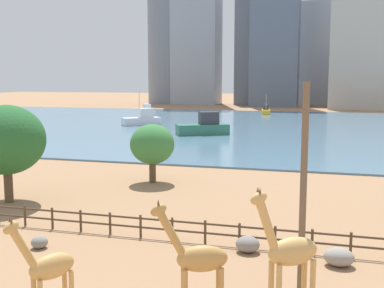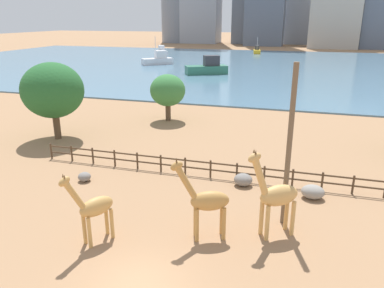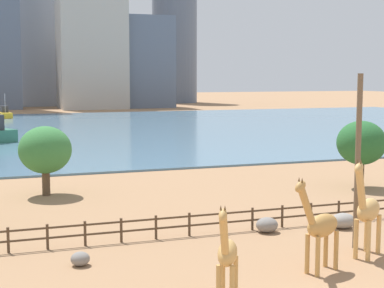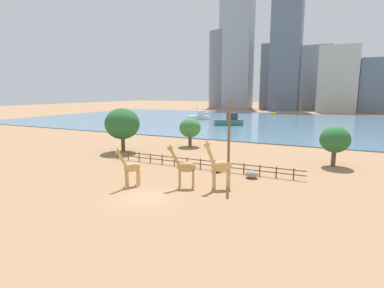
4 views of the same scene
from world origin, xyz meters
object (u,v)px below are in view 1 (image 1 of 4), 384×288
(giraffe_young, at_px, (289,251))
(boat_ferry, at_px, (142,119))
(giraffe_tall, at_px, (198,259))
(boat_sailboat, at_px, (266,111))
(boat_barge, at_px, (148,112))
(tree_left_large, at_px, (152,144))
(boulder_small, at_px, (339,257))
(giraffe_companion, at_px, (48,267))
(boulder_near_fence, at_px, (248,244))
(utility_pole, at_px, (303,190))
(boulder_by_pole, at_px, (39,242))
(tree_right_tall, at_px, (6,140))
(boat_tug, at_px, (204,127))

(giraffe_young, relative_size, boat_ferry, 0.69)
(giraffe_tall, bearing_deg, boat_sailboat, -107.32)
(boat_ferry, height_order, boat_barge, boat_ferry)
(boat_ferry, distance_m, boat_barge, 23.35)
(tree_left_large, xyz_separation_m, boat_sailboat, (-0.56, 82.66, -2.32))
(giraffe_young, relative_size, boulder_small, 3.43)
(giraffe_companion, distance_m, giraffe_young, 9.21)
(giraffe_tall, bearing_deg, boulder_near_fence, -119.96)
(utility_pole, bearing_deg, giraffe_young, -105.37)
(giraffe_tall, distance_m, boat_barge, 97.86)
(boulder_by_pole, relative_size, tree_right_tall, 0.12)
(giraffe_young, relative_size, boulder_near_fence, 3.97)
(tree_left_large, relative_size, boat_ferry, 0.71)
(giraffe_tall, height_order, boat_barge, giraffe_tall)
(tree_right_tall, relative_size, boat_barge, 1.09)
(tree_right_tall, bearing_deg, tree_left_large, 49.75)
(tree_left_large, xyz_separation_m, boat_ferry, (-19.62, 46.97, -2.07))
(boat_ferry, height_order, boat_tug, boat_ferry)
(giraffe_tall, bearing_deg, boat_tug, -98.86)
(boulder_near_fence, distance_m, boulder_by_pole, 11.06)
(utility_pole, distance_m, boat_tug, 56.66)
(giraffe_companion, xyz_separation_m, boat_ferry, (-24.23, 70.44, -0.68))
(boulder_small, relative_size, boat_ferry, 0.20)
(giraffe_tall, xyz_separation_m, boat_barge, (-36.96, 90.61, -0.98))
(tree_left_large, bearing_deg, boulder_near_fence, -53.72)
(utility_pole, bearing_deg, giraffe_companion, -152.66)
(tree_left_large, bearing_deg, boat_barge, 111.39)
(boat_tug, bearing_deg, boat_barge, -85.22)
(boat_barge, bearing_deg, boat_sailboat, 85.31)
(boulder_small, distance_m, boat_barge, 94.39)
(giraffe_tall, bearing_deg, boulder_small, -153.77)
(boat_ferry, height_order, boat_sailboat, boat_ferry)
(utility_pole, relative_size, boulder_small, 6.12)
(giraffe_companion, height_order, tree_right_tall, tree_right_tall)
(utility_pole, xyz_separation_m, boat_barge, (-40.71, 87.90, -3.29))
(giraffe_tall, height_order, tree_right_tall, tree_right_tall)
(boat_barge, bearing_deg, giraffe_tall, -9.58)
(giraffe_companion, height_order, boat_sailboat, boat_sailboat)
(utility_pole, bearing_deg, boulder_small, 65.34)
(boulder_by_pole, distance_m, boulder_small, 15.43)
(boulder_near_fence, height_order, tree_right_tall, tree_right_tall)
(boulder_small, height_order, boat_sailboat, boat_sailboat)
(giraffe_young, bearing_deg, utility_pole, -140.83)
(boulder_by_pole, relative_size, boat_barge, 0.14)
(giraffe_tall, distance_m, boulder_by_pole, 11.05)
(boulder_by_pole, height_order, boulder_small, boulder_small)
(giraffe_companion, relative_size, giraffe_young, 0.84)
(giraffe_tall, height_order, boat_sailboat, boat_sailboat)
(utility_pole, distance_m, tree_left_large, 23.25)
(giraffe_tall, xyz_separation_m, boulder_near_fence, (0.84, 6.89, -1.70))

